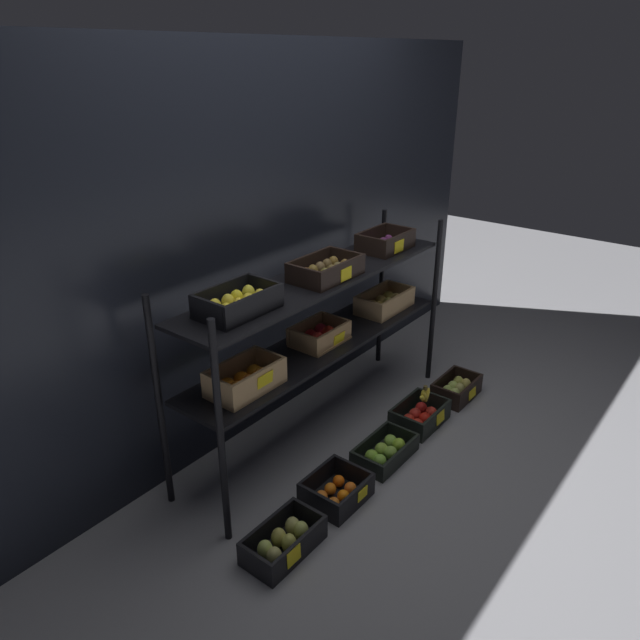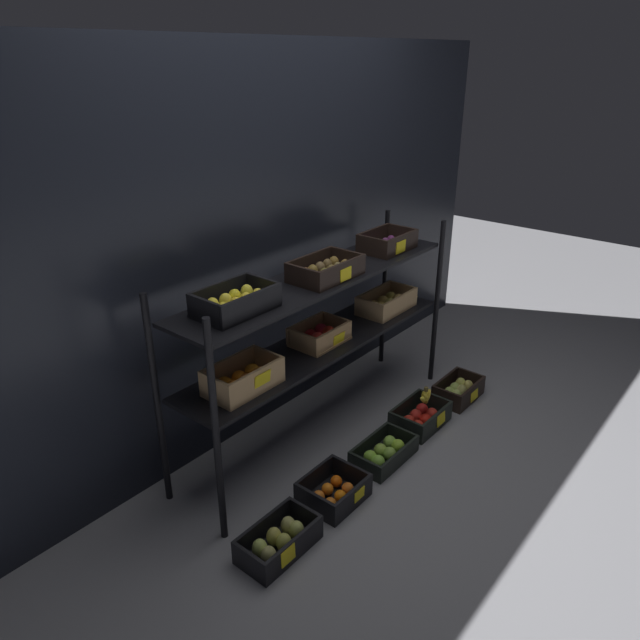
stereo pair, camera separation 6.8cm
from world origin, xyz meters
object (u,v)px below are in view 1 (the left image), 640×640
Objects in this scene: crate_ground_apple_green at (385,452)px; banana_bunch_loose at (425,396)px; display_rack at (320,312)px; crate_ground_tangerine at (336,491)px; crate_ground_pear at (284,541)px; crate_ground_rightmost_pear at (456,389)px; crate_ground_apple_red at (420,416)px.

crate_ground_apple_green is 2.65× the size of banana_bunch_loose.
display_rack reaches higher than crate_ground_tangerine.
crate_ground_pear is 1.00× the size of crate_ground_apple_green.
display_rack is 14.16× the size of banana_bunch_loose.
crate_ground_apple_green is (0.01, -0.44, -0.71)m from display_rack.
display_rack is at bearing 46.04° from crate_ground_tangerine.
banana_bunch_loose reaches higher than crate_ground_tangerine.
display_rack is 5.35× the size of crate_ground_apple_green.
crate_ground_tangerine is (-0.41, -0.42, -0.70)m from display_rack.
banana_bunch_loose is (0.46, -0.42, -0.58)m from display_rack.
crate_ground_rightmost_pear is at bearing -1.25° from crate_ground_tangerine.
crate_ground_apple_red is 0.41m from crate_ground_rightmost_pear.
crate_ground_apple_red is (1.24, 0.02, -0.00)m from crate_ground_pear.
crate_ground_rightmost_pear is at bearing -4.65° from crate_ground_apple_red.
display_rack is 6.58× the size of crate_ground_tangerine.
display_rack is 0.92m from crate_ground_tangerine.
crate_ground_apple_red and crate_ground_rightmost_pear have the same top height.
display_rack is 5.75× the size of crate_ground_apple_red.
crate_ground_tangerine is at bearing 2.42° from crate_ground_pear.
crate_ground_rightmost_pear is 0.39m from banana_bunch_loose.
crate_ground_pear is 1.24m from crate_ground_apple_red.
crate_ground_pear and crate_ground_apple_red have the same top height.
crate_ground_rightmost_pear is at bearing -0.97° from crate_ground_apple_green.
crate_ground_tangerine reaches higher than crate_ground_apple_green.
banana_bunch_loose is (-0.37, 0.03, 0.12)m from crate_ground_rightmost_pear.
crate_ground_apple_green is (0.83, 0.00, -0.01)m from crate_ground_pear.
crate_ground_tangerine is 0.83m from crate_ground_apple_red.
display_rack reaches higher than crate_ground_apple_green.
crate_ground_tangerine is 1.24m from crate_ground_rightmost_pear.
crate_ground_pear is (-0.82, -0.44, -0.70)m from display_rack.
crate_ground_rightmost_pear is (0.41, -0.03, 0.01)m from crate_ground_apple_red.
display_rack is 5.35× the size of crate_ground_pear.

